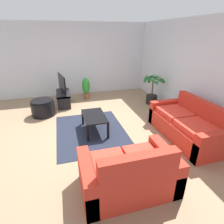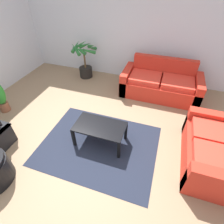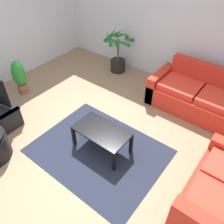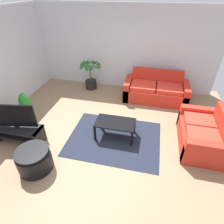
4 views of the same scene
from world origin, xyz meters
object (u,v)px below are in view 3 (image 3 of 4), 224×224
(couch_main, at_px, (199,98))
(coffee_table, at_px, (102,133))
(potted_plant_small, at_px, (19,76))
(potted_palm, at_px, (118,53))

(couch_main, relative_size, coffee_table, 2.10)
(couch_main, distance_m, coffee_table, 2.23)
(coffee_table, bearing_deg, couch_main, 66.61)
(coffee_table, height_order, potted_plant_small, potted_plant_small)
(potted_palm, bearing_deg, potted_plant_small, -118.16)
(coffee_table, bearing_deg, potted_plant_small, 176.07)
(potted_plant_small, bearing_deg, couch_main, 28.77)
(couch_main, xyz_separation_m, potted_palm, (-2.27, 0.26, 0.20))
(couch_main, xyz_separation_m, coffee_table, (-0.88, -2.04, 0.07))
(couch_main, relative_size, potted_plant_small, 2.44)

